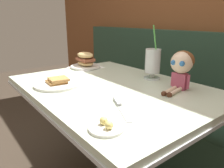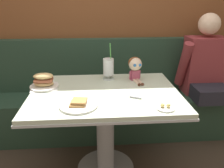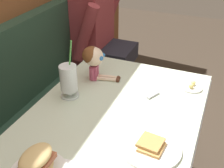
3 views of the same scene
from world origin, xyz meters
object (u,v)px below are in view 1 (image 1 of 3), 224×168
butter_saucer (107,127)px  butter_knife (119,105)px  toast_plate (58,83)px  milkshake_glass (153,62)px  seated_doll (182,65)px  sandwich_plate (85,61)px

butter_saucer → butter_knife: bearing=128.7°
toast_plate → milkshake_glass: bearing=66.1°
milkshake_glass → seated_doll: bearing=-9.6°
butter_knife → sandwich_plate: bearing=159.5°
sandwich_plate → seated_doll: size_ratio=0.99×
toast_plate → sandwich_plate: (-0.29, 0.35, 0.03)m
milkshake_glass → butter_saucer: bearing=-60.7°
sandwich_plate → butter_knife: (0.71, -0.27, -0.04)m
toast_plate → butter_saucer: (0.55, -0.08, -0.00)m
toast_plate → milkshake_glass: 0.56m
toast_plate → seated_doll: bearing=46.4°
butter_saucer → sandwich_plate: bearing=153.0°
butter_knife → seated_doll: seated_doll is taller
butter_saucer → milkshake_glass: bearing=119.3°
milkshake_glass → butter_knife: size_ratio=1.44×
butter_saucer → seated_doll: bearing=100.9°
milkshake_glass → seated_doll: (0.22, -0.04, 0.03)m
sandwich_plate → butter_knife: 0.76m
milkshake_glass → sandwich_plate: (-0.51, -0.16, -0.05)m
milkshake_glass → seated_doll: size_ratio=1.39×
toast_plate → butter_saucer: 0.55m
sandwich_plate → seated_doll: bearing=9.2°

